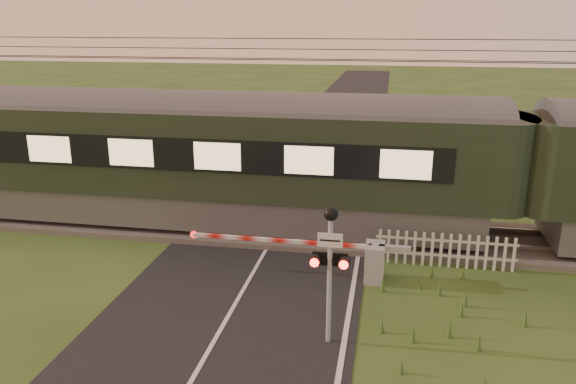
% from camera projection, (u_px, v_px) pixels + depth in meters
% --- Properties ---
extents(ground, '(160.00, 160.00, 0.00)m').
position_uv_depth(ground, '(218.00, 335.00, 12.29)').
color(ground, '#2E441A').
rests_on(ground, ground).
extents(road, '(6.00, 140.00, 0.03)m').
position_uv_depth(road, '(216.00, 340.00, 12.07)').
color(road, black).
rests_on(road, ground).
extents(track_bed, '(140.00, 3.40, 0.39)m').
position_uv_depth(track_bed, '(277.00, 229.00, 18.39)').
color(track_bed, '#47423D').
rests_on(track_bed, ground).
extents(overhead_wires, '(120.00, 0.62, 0.62)m').
position_uv_depth(overhead_wires, '(276.00, 51.00, 16.74)').
color(overhead_wires, black).
rests_on(overhead_wires, ground).
extents(train, '(44.83, 3.09, 4.18)m').
position_uv_depth(train, '(520.00, 171.00, 16.44)').
color(train, '#5E5E62').
rests_on(train, ground).
extents(boom_gate, '(5.99, 0.78, 1.04)m').
position_uv_depth(boom_gate, '(364.00, 259.00, 14.80)').
color(boom_gate, gray).
rests_on(boom_gate, ground).
extents(crossing_signal, '(0.78, 0.34, 3.05)m').
position_uv_depth(crossing_signal, '(330.00, 251.00, 11.43)').
color(crossing_signal, gray).
rests_on(crossing_signal, ground).
extents(picket_fence, '(3.86, 0.08, 0.99)m').
position_uv_depth(picket_fence, '(445.00, 250.00, 15.58)').
color(picket_fence, silver).
rests_on(picket_fence, ground).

